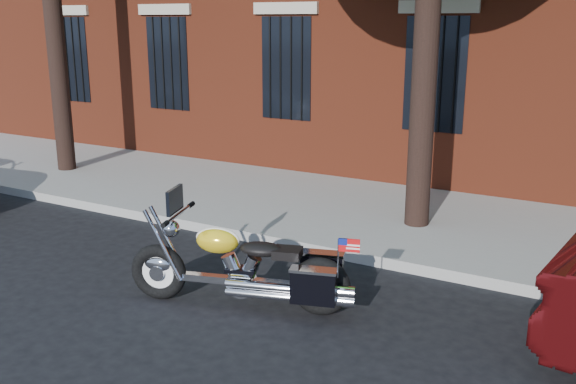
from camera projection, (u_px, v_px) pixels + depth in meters
The scene contains 4 objects.
ground at pixel (294, 295), 7.54m from camera, with size 120.00×120.00×0.00m, color black.
curb at pixel (344, 253), 8.68m from camera, with size 40.00×0.16×0.15m, color gray.
sidewalk at pixel (393, 217), 10.25m from camera, with size 40.00×3.60×0.15m, color gray.
motorcycle at pixel (249, 270), 7.08m from camera, with size 2.66×1.22×1.34m.
Camera 1 is at (3.38, -6.09, 3.13)m, focal length 40.00 mm.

